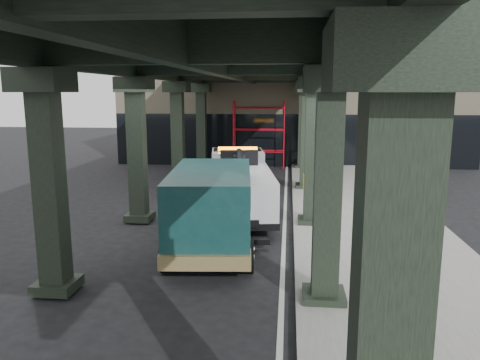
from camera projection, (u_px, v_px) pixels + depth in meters
The scene contains 8 objects.
ground at pixel (228, 242), 14.24m from camera, with size 90.00×90.00×0.00m, color black.
sidewalk at pixel (368, 226), 15.72m from camera, with size 5.00×40.00×0.15m, color gray.
lane_stripe at pixel (285, 225), 16.02m from camera, with size 0.12×38.00×0.01m, color silver.
viaduct at pixel (223, 62), 15.22m from camera, with size 7.40×32.00×6.40m.
building at pixel (293, 100), 32.84m from camera, with size 22.00×10.00×8.00m, color #C6B793.
scaffolding at pixel (259, 133), 28.16m from camera, with size 3.08×0.88×4.00m.
tow_truck at pixel (239, 182), 17.55m from camera, with size 3.07×7.64×2.44m.
towed_van at pixel (212, 206), 13.48m from camera, with size 2.81×6.05×2.38m.
Camera 1 is at (1.79, -13.53, 4.50)m, focal length 35.00 mm.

